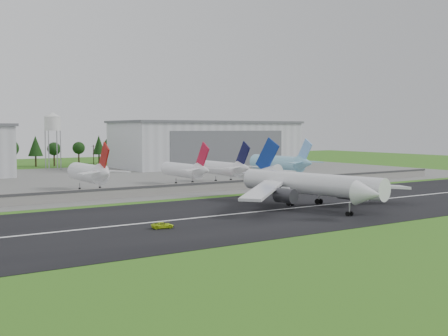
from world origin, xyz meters
TOP-DOWN VIEW (x-y plane):
  - ground at (0.00, 0.00)m, footprint 600.00×600.00m
  - runway at (0.00, 10.00)m, footprint 320.00×60.00m
  - runway_centerline at (0.00, 10.00)m, footprint 220.00×1.00m
  - apron at (0.00, 120.00)m, footprint 320.00×150.00m
  - blast_fence at (0.00, 54.99)m, footprint 240.00×0.61m
  - hangar_east at (75.00, 164.92)m, footprint 102.00×47.00m
  - water_tower at (-5.00, 185.00)m, footprint 8.40×8.40m
  - utility_poles at (0.00, 200.00)m, footprint 230.00×3.00m
  - treeline at (0.00, 215.00)m, footprint 320.00×16.00m
  - main_airliner at (12.23, 9.57)m, footprint 56.19×58.97m
  - ground_vehicle at (-36.20, 1.96)m, footprint 5.02×2.99m
  - parked_jet_red_a at (-24.37, 76.59)m, footprint 7.36×31.29m
  - parked_jet_red_b at (11.73, 76.52)m, footprint 7.36×31.29m
  - parked_jet_navy at (28.99, 76.52)m, footprint 7.36×31.29m
  - parked_jet_skyblue at (60.67, 81.61)m, footprint 7.36×37.29m

SIDE VIEW (x-z plane):
  - ground at x=0.00m, z-range 0.00..0.00m
  - utility_poles at x=0.00m, z-range -6.00..6.00m
  - treeline at x=0.00m, z-range -11.00..11.00m
  - runway at x=0.00m, z-range 0.00..0.10m
  - apron at x=0.00m, z-range 0.00..0.10m
  - runway_centerline at x=0.00m, z-range 0.10..0.12m
  - ground_vehicle at x=-36.20m, z-range 0.10..1.41m
  - blast_fence at x=0.00m, z-range 0.06..3.56m
  - main_airliner at x=12.23m, z-range -4.19..13.98m
  - parked_jet_red_b at x=11.73m, z-range -2.28..14.13m
  - parked_jet_navy at x=28.99m, z-range -2.28..14.15m
  - parked_jet_red_a at x=-24.37m, z-range -2.08..14.79m
  - parked_jet_skyblue at x=60.67m, z-range -2.03..15.06m
  - hangar_east at x=75.00m, z-range 0.03..25.23m
  - water_tower at x=-5.00m, z-range 9.85..39.25m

